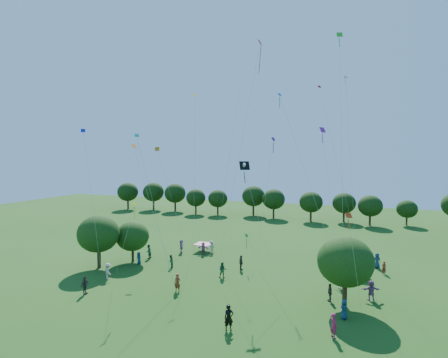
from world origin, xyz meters
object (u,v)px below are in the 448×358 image
at_px(man_in_black, 229,318).
at_px(red_high_kite, 252,87).
at_px(tent_red_stripe, 204,244).
at_px(tent_blue, 357,268).
at_px(near_tree_east, 345,261).
at_px(pirate_kite, 245,169).
at_px(near_tree_west, 98,234).
at_px(near_tree_north, 132,236).

xyz_separation_m(man_in_black, red_high_kite, (-2.37, 14.72, 20.19)).
distance_m(man_in_black, red_high_kite, 25.10).
height_order(tent_red_stripe, tent_blue, same).
height_order(near_tree_east, pirate_kite, pirate_kite).
distance_m(near_tree_east, tent_blue, 8.91).
relative_size(near_tree_west, tent_blue, 2.87).
bearing_deg(near_tree_west, tent_red_stripe, 50.92).
relative_size(tent_blue, red_high_kite, 0.09).
xyz_separation_m(tent_blue, man_in_black, (-9.33, -15.80, -0.05)).
bearing_deg(tent_blue, near_tree_west, -166.59).
bearing_deg(pirate_kite, man_in_black, -80.33).
xyz_separation_m(tent_red_stripe, tent_blue, (20.06, -4.00, 0.00)).
bearing_deg(red_high_kite, tent_red_stripe, 148.75).
height_order(man_in_black, red_high_kite, red_high_kite).
height_order(near_tree_east, man_in_black, near_tree_east).
relative_size(near_tree_west, near_tree_north, 1.23).
bearing_deg(near_tree_west, tent_blue, 13.41).
height_order(tent_red_stripe, pirate_kite, pirate_kite).
xyz_separation_m(near_tree_east, man_in_black, (-8.18, -7.50, -3.08)).
bearing_deg(near_tree_east, near_tree_north, 169.34).
distance_m(near_tree_west, red_high_kite, 24.93).
xyz_separation_m(near_tree_east, tent_blue, (1.15, 8.29, -3.03)).
bearing_deg(near_tree_north, pirate_kite, -9.46).
bearing_deg(near_tree_east, tent_blue, 82.09).
height_order(pirate_kite, red_high_kite, red_high_kite).
xyz_separation_m(near_tree_west, pirate_kite, (17.92, 0.78, 7.93)).
relative_size(near_tree_west, man_in_black, 3.19).
relative_size(near_tree_west, pirate_kite, 0.55).
xyz_separation_m(near_tree_east, pirate_kite, (-9.83, 2.18, 7.96)).
distance_m(tent_red_stripe, man_in_black, 22.51).
bearing_deg(near_tree_west, near_tree_north, 54.49).
height_order(near_tree_east, tent_blue, near_tree_east).
xyz_separation_m(near_tree_north, near_tree_east, (25.35, -4.77, 0.80)).
xyz_separation_m(near_tree_west, man_in_black, (19.57, -8.91, -3.11)).
height_order(tent_red_stripe, red_high_kite, red_high_kite).
relative_size(man_in_black, red_high_kite, 0.08).
bearing_deg(near_tree_north, tent_red_stripe, 49.43).
height_order(near_tree_north, red_high_kite, red_high_kite).
xyz_separation_m(near_tree_west, near_tree_north, (2.40, 3.36, -0.83)).
relative_size(tent_red_stripe, pirate_kite, 0.19).
distance_m(near_tree_west, tent_blue, 29.87).
height_order(tent_blue, pirate_kite, pirate_kite).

